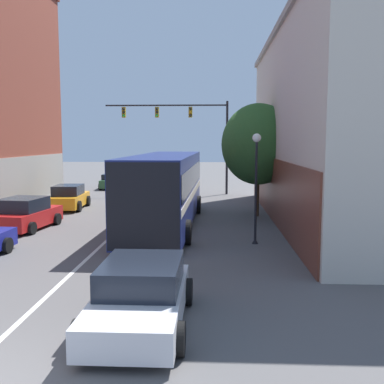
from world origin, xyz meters
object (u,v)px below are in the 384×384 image
Objects in this scene: street_lamp at (256,177)px; hatchback_foreground at (141,295)px; bus at (166,186)px; street_tree_near at (258,144)px; parked_car_left_mid at (25,214)px; parked_car_left_distant at (113,181)px; traffic_signal_gantry at (187,125)px; parked_car_left_near at (69,198)px.

hatchback_foreground is at bearing -111.97° from street_lamp.
hatchback_foreground is at bearing -175.53° from bus.
parked_car_left_mid is at bearing -159.46° from street_tree_near.
bus is 18.15m from parked_car_left_distant.
hatchback_foreground is at bearing -105.11° from street_tree_near.
bus is 1.34× the size of traffic_signal_gantry.
bus reaches higher than parked_car_left_distant.
parked_car_left_mid is (-0.06, -6.20, 0.00)m from parked_car_left_near.
street_tree_near is (11.10, -2.02, 3.22)m from parked_car_left_near.
traffic_signal_gantry is (0.23, 13.17, 3.37)m from bus.
parked_car_left_distant is (-7.06, 28.65, -0.07)m from hatchback_foreground.
bus is 5.39m from street_lamp.
traffic_signal_gantry reaches higher than parked_car_left_near.
bus is 3.10× the size of parked_car_left_mid.
parked_car_left_distant is (0.04, 11.82, -0.08)m from parked_car_left_near.
parked_car_left_distant is 0.90× the size of street_lamp.
parked_car_left_near is (-7.10, 16.82, 0.02)m from hatchback_foreground.
street_lamp is (3.73, -16.75, -2.61)m from traffic_signal_gantry.
street_tree_near is (11.05, -13.84, 3.30)m from parked_car_left_distant.
traffic_signal_gantry is 1.54× the size of street_tree_near.
street_tree_near reaches higher than hatchback_foreground.
parked_car_left_mid is 12.34m from street_tree_near.
hatchback_foreground is at bearing -160.63° from parked_car_left_near.
hatchback_foreground reaches higher than parked_car_left_distant.
parked_car_left_distant is 0.42× the size of traffic_signal_gantry.
hatchback_foreground is 8.99m from street_lamp.
parked_car_left_distant is 0.65× the size of street_tree_near.
parked_car_left_near reaches higher than hatchback_foreground.
bus is 13.59m from traffic_signal_gantry.
parked_car_left_mid is at bearing 177.08° from parked_car_left_distant.
street_tree_near is (4.00, 14.81, 3.24)m from hatchback_foreground.
hatchback_foreground is 0.99× the size of street_lamp.
hatchback_foreground is 0.46× the size of traffic_signal_gantry.
bus is at bearing 3.52° from hatchback_foreground.
bus is 11.79m from hatchback_foreground.
street_tree_near is (11.16, 4.18, 3.22)m from parked_car_left_mid.
parked_car_left_mid is 0.92× the size of street_lamp.
parked_car_left_distant is at bearing 150.25° from traffic_signal_gantry.
parked_car_left_near is at bearing 6.55° from parked_car_left_mid.
street_tree_near is at bearing -103.80° from parked_car_left_near.
parked_car_left_mid is at bearing 100.58° from bus.
hatchback_foreground is 1.10× the size of parked_car_left_distant.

